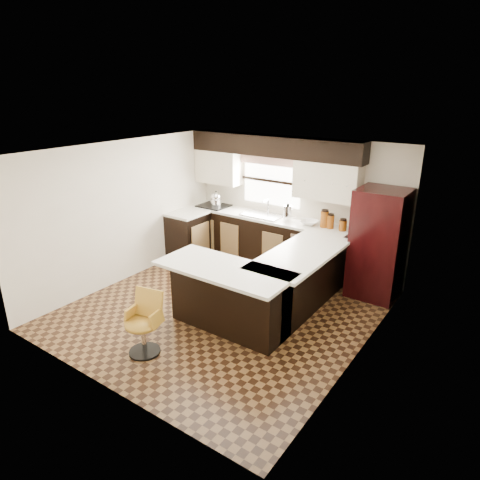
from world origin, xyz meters
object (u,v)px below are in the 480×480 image
Objects in this scene: bar_chair at (142,324)px; peninsula_long at (296,283)px; peninsula_return at (230,298)px; refrigerator at (378,244)px.

peninsula_long is at bearing 51.96° from bar_chair.
peninsula_return is 2.57m from refrigerator.
peninsula_long is 1.11× the size of refrigerator.
refrigerator is (0.80, 1.19, 0.43)m from peninsula_long.
peninsula_return is 0.94× the size of refrigerator.
peninsula_return is at bearing 53.55° from bar_chair.
peninsula_long is 1.18× the size of peninsula_return.
peninsula_return is (-0.53, -0.97, 0.00)m from peninsula_long.
peninsula_long and peninsula_return have the same top height.
peninsula_return is 2.01× the size of bar_chair.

